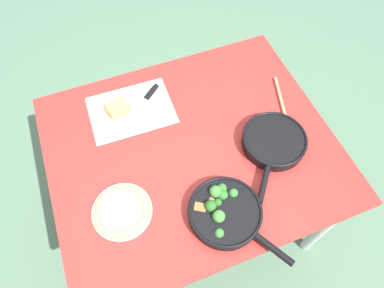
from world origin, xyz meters
name	(u,v)px	position (x,y,z in m)	size (l,w,h in m)	color
ground_plane	(192,210)	(0.00, 0.00, 0.00)	(14.00, 14.00, 0.00)	#51755B
dining_table_red	(192,156)	(0.00, 0.00, 0.66)	(1.14, 0.96, 0.74)	#B72D28
skillet_broccoli	(225,212)	(0.01, -0.31, 0.77)	(0.28, 0.38, 0.07)	black
skillet_eggs	(274,142)	(0.31, -0.11, 0.76)	(0.31, 0.35, 0.05)	black
wooden_spoon	(286,118)	(0.42, -0.02, 0.75)	(0.13, 0.36, 0.02)	tan
parchment_sheet	(131,110)	(-0.18, 0.27, 0.74)	(0.36, 0.27, 0.00)	silver
grater_knife	(145,101)	(-0.11, 0.28, 0.75)	(0.23, 0.20, 0.02)	silver
cheese_block	(118,108)	(-0.23, 0.27, 0.76)	(0.10, 0.08, 0.05)	#E0C15B
dinner_plate_stack	(122,211)	(-0.34, -0.17, 0.75)	(0.22, 0.22, 0.03)	white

